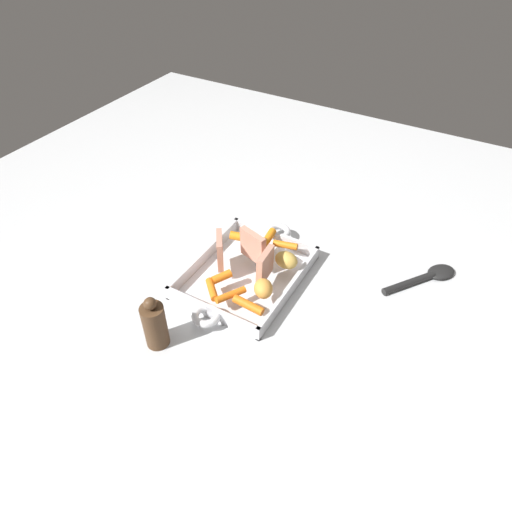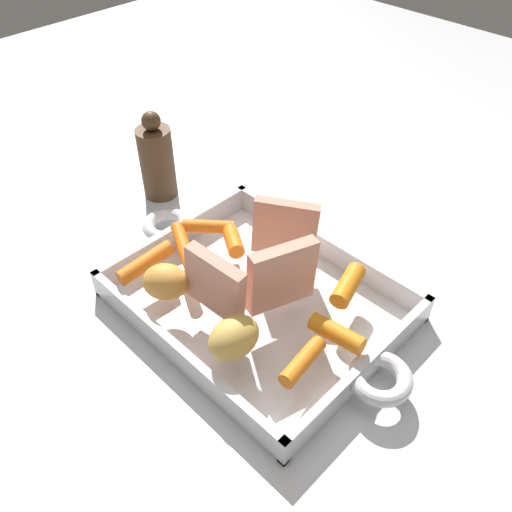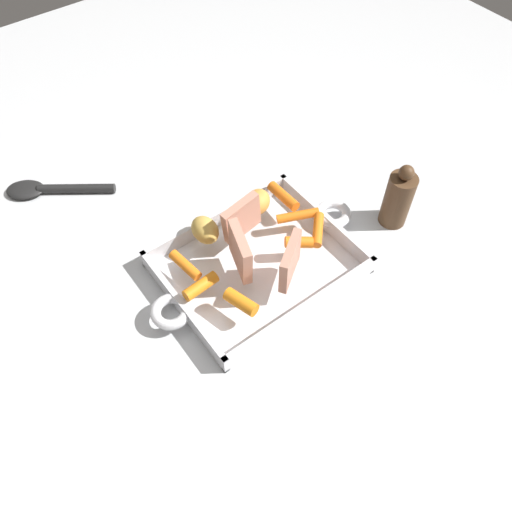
# 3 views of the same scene
# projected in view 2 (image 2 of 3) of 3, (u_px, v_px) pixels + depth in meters

# --- Properties ---
(ground_plane) EXTENTS (1.97, 1.97, 0.00)m
(ground_plane) POSITION_uv_depth(u_px,v_px,m) (258.00, 306.00, 0.61)
(ground_plane) COLOR silver
(roasting_dish) EXTENTS (0.39, 0.24, 0.03)m
(roasting_dish) POSITION_uv_depth(u_px,v_px,m) (258.00, 299.00, 0.60)
(roasting_dish) COLOR silver
(roasting_dish) RESTS_ON ground_plane
(roast_slice_thick) EXTENTS (0.04, 0.08, 0.08)m
(roast_slice_thick) POSITION_uv_depth(u_px,v_px,m) (279.00, 278.00, 0.54)
(roast_slice_thick) COLOR tan
(roast_slice_thick) RESTS_ON roasting_dish
(roast_slice_thin) EXTENTS (0.08, 0.02, 0.08)m
(roast_slice_thin) POSITION_uv_depth(u_px,v_px,m) (215.00, 284.00, 0.54)
(roast_slice_thin) COLOR tan
(roast_slice_thin) RESTS_ON roasting_dish
(roast_slice_outer) EXTENTS (0.07, 0.05, 0.08)m
(roast_slice_outer) POSITION_uv_depth(u_px,v_px,m) (285.00, 229.00, 0.60)
(roast_slice_outer) COLOR tan
(roast_slice_outer) RESTS_ON roasting_dish
(baby_carrot_southeast) EXTENTS (0.03, 0.06, 0.02)m
(baby_carrot_southeast) POSITION_uv_depth(u_px,v_px,m) (303.00, 361.00, 0.50)
(baby_carrot_southeast) COLOR orange
(baby_carrot_southeast) RESTS_ON roasting_dish
(baby_carrot_center_right) EXTENTS (0.05, 0.04, 0.02)m
(baby_carrot_center_right) POSITION_uv_depth(u_px,v_px,m) (233.00, 241.00, 0.62)
(baby_carrot_center_right) COLOR orange
(baby_carrot_center_right) RESTS_ON roasting_dish
(baby_carrot_northeast) EXTENTS (0.03, 0.06, 0.02)m
(baby_carrot_northeast) POSITION_uv_depth(u_px,v_px,m) (348.00, 285.00, 0.57)
(baby_carrot_northeast) COLOR orange
(baby_carrot_northeast) RESTS_ON roasting_dish
(baby_carrot_northwest) EXTENTS (0.06, 0.02, 0.02)m
(baby_carrot_northwest) POSITION_uv_depth(u_px,v_px,m) (338.00, 332.00, 0.52)
(baby_carrot_northwest) COLOR orange
(baby_carrot_northwest) RESTS_ON roasting_dish
(baby_carrot_center_left) EXTENTS (0.02, 0.07, 0.02)m
(baby_carrot_center_left) POSITION_uv_depth(u_px,v_px,m) (146.00, 263.00, 0.60)
(baby_carrot_center_left) COLOR orange
(baby_carrot_center_left) RESTS_ON roasting_dish
(baby_carrot_southwest) EXTENTS (0.07, 0.05, 0.02)m
(baby_carrot_southwest) POSITION_uv_depth(u_px,v_px,m) (184.00, 246.00, 0.62)
(baby_carrot_southwest) COLOR orange
(baby_carrot_southwest) RESTS_ON roasting_dish
(baby_carrot_long) EXTENTS (0.06, 0.06, 0.02)m
(baby_carrot_long) POSITION_uv_depth(u_px,v_px,m) (208.00, 227.00, 0.65)
(baby_carrot_long) COLOR orange
(baby_carrot_long) RESTS_ON roasting_dish
(potato_halved) EXTENTS (0.06, 0.06, 0.04)m
(potato_halved) POSITION_uv_depth(u_px,v_px,m) (166.00, 282.00, 0.56)
(potato_halved) COLOR gold
(potato_halved) RESTS_ON roasting_dish
(potato_golden_small) EXTENTS (0.04, 0.06, 0.04)m
(potato_golden_small) POSITION_uv_depth(u_px,v_px,m) (234.00, 338.00, 0.51)
(potato_golden_small) COLOR gold
(potato_golden_small) RESTS_ON roasting_dish
(pepper_mill) EXTENTS (0.05, 0.05, 0.13)m
(pepper_mill) POSITION_uv_depth(u_px,v_px,m) (157.00, 160.00, 0.73)
(pepper_mill) COLOR #4C331E
(pepper_mill) RESTS_ON ground_plane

